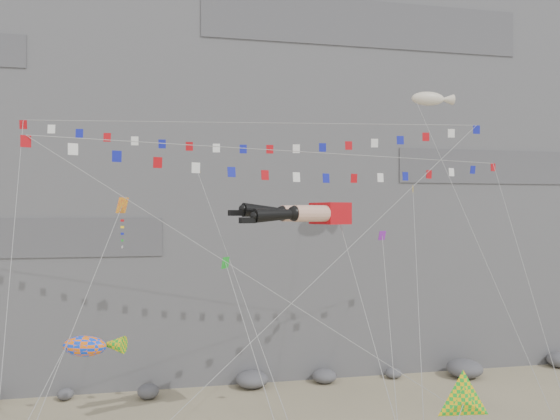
% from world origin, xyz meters
% --- Properties ---
extents(cliff, '(80.00, 28.00, 50.00)m').
position_xyz_m(cliff, '(0.00, 32.00, 25.00)').
color(cliff, slate).
rests_on(cliff, ground).
extents(talus_boulders, '(60.00, 3.00, 1.20)m').
position_xyz_m(talus_boulders, '(0.00, 17.00, 0.60)').
color(talus_boulders, '#57585C').
rests_on(talus_boulders, ground).
extents(legs_kite, '(7.33, 14.65, 19.16)m').
position_xyz_m(legs_kite, '(0.96, 4.39, 13.84)').
color(legs_kite, '#B40B11').
rests_on(legs_kite, ground).
extents(flag_banner_upper, '(28.50, 14.95, 26.32)m').
position_xyz_m(flag_banner_upper, '(-1.10, 8.21, 19.58)').
color(flag_banner_upper, '#B40B11').
rests_on(flag_banner_upper, ground).
extents(flag_banner_lower, '(29.01, 11.78, 22.51)m').
position_xyz_m(flag_banner_lower, '(1.60, 4.71, 17.38)').
color(flag_banner_lower, '#B40B11').
rests_on(flag_banner_lower, ground).
extents(harlequin_kite, '(5.78, 8.53, 16.82)m').
position_xyz_m(harlequin_kite, '(-9.01, 4.22, 14.23)').
color(harlequin_kite, red).
rests_on(harlequin_kite, ground).
extents(fish_windsock, '(6.18, 5.87, 9.98)m').
position_xyz_m(fish_windsock, '(-10.43, 0.91, 7.64)').
color(fish_windsock, orange).
rests_on(fish_windsock, ground).
extents(delta_kite, '(6.66, 4.52, 8.72)m').
position_xyz_m(delta_kite, '(5.97, -4.39, 5.71)').
color(delta_kite, '#EEB80C').
rests_on(delta_kite, ground).
extents(blimp_windsock, '(4.46, 12.41, 25.09)m').
position_xyz_m(blimp_windsock, '(11.69, 10.11, 22.01)').
color(blimp_windsock, beige).
rests_on(blimp_windsock, ground).
extents(small_kite_a, '(5.32, 17.29, 24.02)m').
position_xyz_m(small_kite_a, '(-4.66, 9.30, 16.32)').
color(small_kite_a, orange).
rests_on(small_kite_a, ground).
extents(small_kite_b, '(3.52, 10.29, 16.01)m').
position_xyz_m(small_kite_b, '(5.91, 4.59, 12.36)').
color(small_kite_b, purple).
rests_on(small_kite_b, ground).
extents(small_kite_c, '(3.56, 9.16, 14.47)m').
position_xyz_m(small_kite_c, '(-3.82, 0.59, 11.31)').
color(small_kite_c, green).
rests_on(small_kite_c, ground).
extents(small_kite_d, '(7.49, 16.53, 23.23)m').
position_xyz_m(small_kite_d, '(9.64, 8.26, 15.14)').
color(small_kite_d, yellow).
rests_on(small_kite_d, ground).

